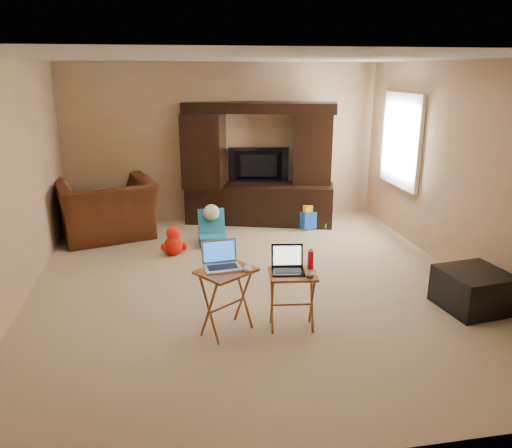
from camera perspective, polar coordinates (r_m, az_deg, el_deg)
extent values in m
plane|color=tan|center=(5.83, -0.35, -6.95)|extent=(5.50, 5.50, 0.00)
plane|color=silver|center=(5.31, -0.40, 18.45)|extent=(5.50, 5.50, 0.00)
plane|color=tan|center=(8.12, -3.74, 9.17)|extent=(5.00, 0.00, 5.00)
plane|color=tan|center=(2.88, 9.08, -6.33)|extent=(5.00, 0.00, 5.00)
plane|color=tan|center=(5.59, -26.58, 3.66)|extent=(0.00, 5.50, 5.50)
plane|color=tan|center=(6.35, 22.57, 5.60)|extent=(0.00, 5.50, 5.50)
plane|color=white|center=(7.65, 16.39, 9.15)|extent=(0.00, 1.20, 1.20)
cube|color=white|center=(7.64, 16.26, 9.15)|extent=(0.06, 1.14, 1.34)
cube|color=black|center=(7.93, 0.40, 6.85)|extent=(2.40, 1.24, 1.91)
imported|color=black|center=(8.01, 0.30, 6.67)|extent=(0.98, 0.28, 0.56)
imported|color=#441C0E|center=(7.62, -16.68, 1.62)|extent=(1.58, 1.47, 0.85)
cube|color=black|center=(5.68, 23.58, -6.91)|extent=(0.70, 0.70, 0.41)
cube|color=#974824|center=(4.72, -3.37, -8.82)|extent=(0.63, 0.60, 0.64)
cube|color=#9C5525|center=(4.81, 4.15, -8.75)|extent=(0.48, 0.40, 0.57)
cube|color=#A7A7AC|center=(4.57, -3.89, -3.74)|extent=(0.36, 0.31, 0.24)
cube|color=black|center=(4.65, 3.71, -4.18)|extent=(0.33, 0.29, 0.24)
ellipsoid|color=silver|center=(4.54, -0.95, -5.12)|extent=(0.09, 0.14, 0.05)
ellipsoid|color=#38383C|center=(4.61, 6.17, -5.77)|extent=(0.10, 0.13, 0.05)
cylinder|color=#B70B24|center=(4.77, 6.25, -4.08)|extent=(0.06, 0.06, 0.18)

